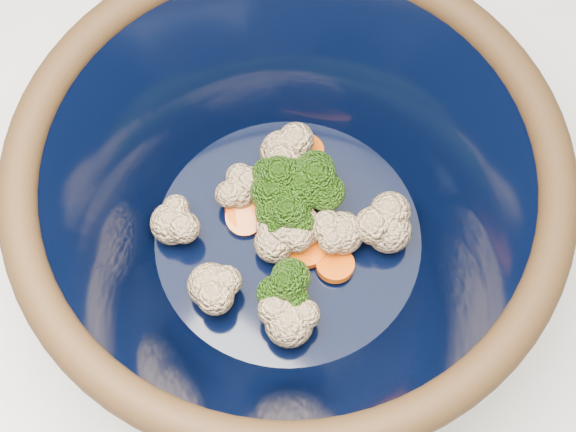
{
  "coord_description": "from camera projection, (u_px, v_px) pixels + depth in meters",
  "views": [
    {
      "loc": [
        0.2,
        -0.06,
        1.48
      ],
      "look_at": [
        0.06,
        0.11,
        0.97
      ],
      "focal_mm": 50.0,
      "sensor_mm": 36.0,
      "label": 1
    }
  ],
  "objects": [
    {
      "name": "mixing_bowl",
      "position": [
        288.0,
        207.0,
        0.54
      ],
      "size": [
        0.44,
        0.44,
        0.16
      ],
      "rotation": [
        0.0,
        0.0,
        -0.39
      ],
      "color": "black",
      "rests_on": "counter"
    },
    {
      "name": "counter",
      "position": [
        196.0,
        423.0,
        1.01
      ],
      "size": [
        1.2,
        1.2,
        0.9
      ],
      "primitive_type": "cube",
      "color": "white",
      "rests_on": "ground"
    },
    {
      "name": "vegetable_pile",
      "position": [
        287.0,
        218.0,
        0.57
      ],
      "size": [
        0.16,
        0.16,
        0.06
      ],
      "color": "#608442",
      "rests_on": "mixing_bowl"
    }
  ]
}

